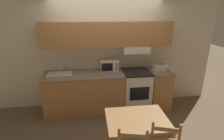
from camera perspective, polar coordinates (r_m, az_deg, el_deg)
name	(u,v)px	position (r m, az deg, el deg)	size (l,w,h in m)	color
ground_plane	(107,102)	(4.67, -1.52, -10.25)	(16.00, 16.00, 0.00)	brown
wall_back	(108,46)	(4.09, -1.38, 7.82)	(5.30, 0.38, 2.55)	silver
lower_counter_main	(85,92)	(4.14, -8.90, -7.26)	(1.80, 0.69, 0.93)	#B27A47
lower_counter_right_stub	(158,88)	(4.44, 14.82, -5.83)	(0.48, 0.69, 0.93)	#B27A47
stove_range	(136,90)	(4.28, 7.75, -6.33)	(0.63, 0.66, 0.93)	white
microwave	(109,65)	(4.10, -0.85, 1.57)	(0.41, 0.29, 0.24)	white
toaster	(160,67)	(4.24, 15.36, 0.88)	(0.31, 0.18, 0.16)	white
sink_basin	(60,74)	(4.01, -16.70, -1.29)	(0.54, 0.34, 0.22)	#B7BABF
dining_table	(137,125)	(2.81, 8.08, -17.47)	(0.92, 0.71, 0.75)	#9E7042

